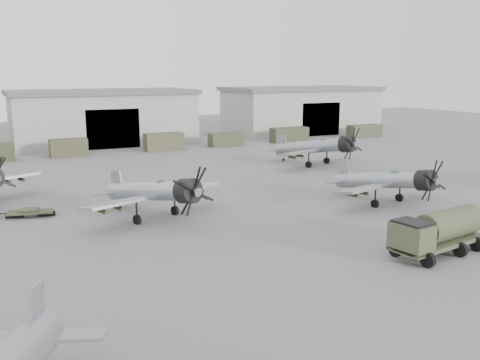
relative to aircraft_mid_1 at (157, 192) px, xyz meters
The scene contains 13 objects.
ground 15.15m from the aircraft_mid_1, 65.12° to the right, with size 220.00×220.00×0.00m, color slate.
hangar_center 48.83m from the aircraft_mid_1, 82.58° to the left, with size 29.00×14.80×8.70m.
hangar_right 65.63m from the aircraft_mid_1, 47.52° to the left, with size 29.00×14.80×8.70m.
support_truck_3 36.45m from the aircraft_mid_1, 91.82° to the left, with size 4.99×2.20×2.47m, color #41402A.
support_truck_4 38.54m from the aircraft_mid_1, 70.92° to the left, with size 5.75×2.20×2.59m, color #48462F.
support_truck_5 42.94m from the aircraft_mid_1, 58.02° to the left, with size 5.25×2.20×2.12m, color #3A3E28.
support_truck_6 50.14m from the aircraft_mid_1, 46.58° to the left, with size 6.45×2.20×2.43m, color #373B27.
support_truck_7 62.05m from the aircraft_mid_1, 35.94° to the left, with size 6.43×2.20×2.19m, color #3F432C.
aircraft_mid_1 is the anchor object (origin of this frame).
aircraft_mid_2 20.31m from the aircraft_mid_1, 12.20° to the right, with size 11.81×10.63×4.69m.
aircraft_far_1 29.79m from the aircraft_mid_1, 30.33° to the left, with size 13.04×11.78×5.27m.
fuel_tanker 20.89m from the aircraft_mid_1, 49.19° to the right, with size 7.57×4.14×2.81m.
tug_trailer 12.67m from the aircraft_mid_1, 152.42° to the left, with size 6.22×2.47×1.23m.
Camera 1 is at (-18.56, -26.05, 11.54)m, focal length 40.00 mm.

